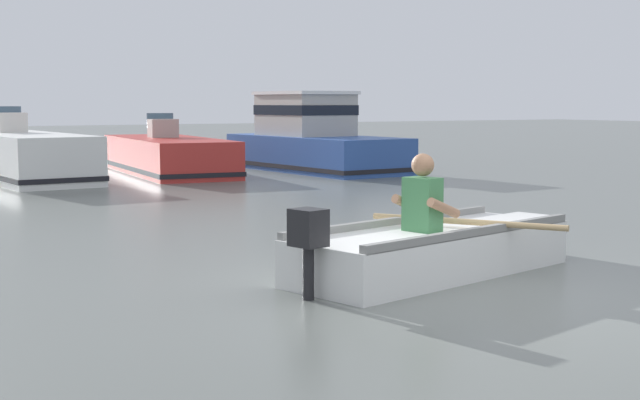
# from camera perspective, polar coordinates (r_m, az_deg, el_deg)

# --- Properties ---
(ground_plane) EXTENTS (120.00, 120.00, 0.00)m
(ground_plane) POSITION_cam_1_polar(r_m,az_deg,el_deg) (7.90, 11.19, -6.20)
(ground_plane) COLOR slate
(rowboat_with_person) EXTENTS (3.70, 1.83, 1.19)m
(rowboat_with_person) POSITION_cam_1_polar(r_m,az_deg,el_deg) (8.96, 7.32, -3.02)
(rowboat_with_person) COLOR white
(rowboat_with_person) RESTS_ON ground
(moored_boat_white) EXTENTS (2.23, 6.31, 1.59)m
(moored_boat_white) POSITION_cam_1_polar(r_m,az_deg,el_deg) (21.01, -18.47, 2.59)
(moored_boat_white) COLOR white
(moored_boat_white) RESTS_ON ground
(moored_boat_red) EXTENTS (2.39, 5.72, 1.41)m
(moored_boat_red) POSITION_cam_1_polar(r_m,az_deg,el_deg) (21.76, -9.54, 2.72)
(moored_boat_red) COLOR #B72D28
(moored_boat_red) RESTS_ON ground
(moored_boat_blue) EXTENTS (2.54, 5.44, 1.94)m
(moored_boat_blue) POSITION_cam_1_polar(r_m,az_deg,el_deg) (22.39, -0.48, 3.72)
(moored_boat_blue) COLOR #2D519E
(moored_boat_blue) RESTS_ON ground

